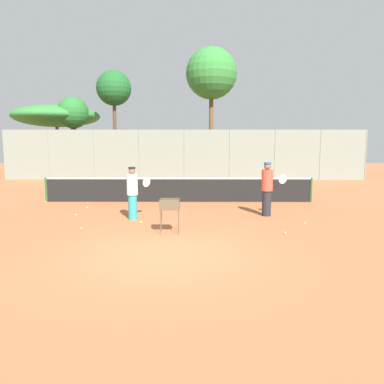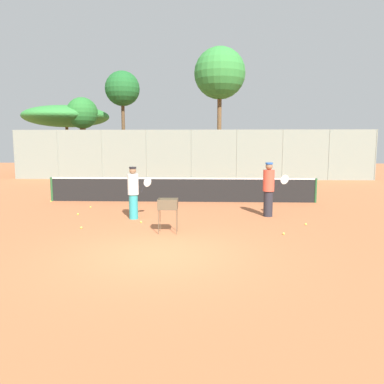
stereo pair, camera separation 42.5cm
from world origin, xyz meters
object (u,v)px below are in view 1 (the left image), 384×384
at_px(tennis_net, 178,189).
at_px(player_white_outfit, 267,188).
at_px(player_red_cap, 133,192).
at_px(ball_cart, 170,207).
at_px(parked_car, 269,168).

distance_m(tennis_net, player_white_outfit, 4.59).
height_order(tennis_net, player_red_cap, player_red_cap).
height_order(player_white_outfit, ball_cart, player_white_outfit).
xyz_separation_m(player_white_outfit, ball_cart, (-3.29, -2.63, -0.23)).
distance_m(player_white_outfit, parked_car, 15.70).
bearing_deg(tennis_net, parked_car, 62.29).
relative_size(tennis_net, player_red_cap, 6.60).
distance_m(tennis_net, ball_cart, 5.81).
relative_size(tennis_net, player_white_outfit, 6.18).
bearing_deg(ball_cart, player_red_cap, 124.96).
distance_m(player_red_cap, parked_car, 17.82).
xyz_separation_m(player_white_outfit, parked_car, (3.12, 15.38, -0.33)).
bearing_deg(ball_cart, tennis_net, 90.01).
bearing_deg(player_white_outfit, player_red_cap, -177.27).
bearing_deg(ball_cart, player_white_outfit, 38.58).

